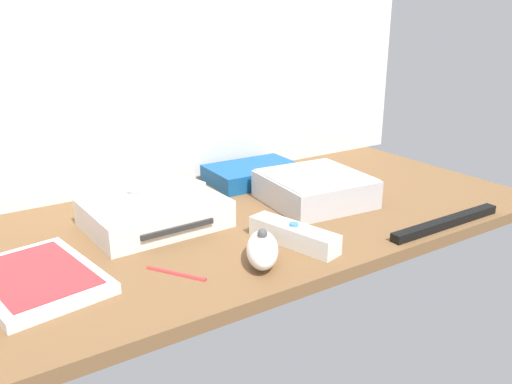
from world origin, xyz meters
TOP-DOWN VIEW (x-y plane):
  - ground_plane at (0.00, 0.00)cm, footprint 100.00×48.00cm
  - back_wall at (0.00, 24.60)cm, footprint 110.00×1.20cm
  - game_console at (-16.54, 4.73)cm, footprint 21.52×17.04cm
  - mini_computer at (12.20, -0.87)cm, footprint 18.46×18.46cm
  - game_case at (-37.00, -5.10)cm, footprint 16.26×20.80cm
  - network_router at (9.62, 15.65)cm, footprint 18.41×12.85cm
  - remote_wand at (-2.19, -13.50)cm, footprint 7.15×15.23cm
  - remote_nunchuk at (-9.54, -16.03)cm, footprint 9.13×10.79cm
  - remote_classic_pad at (-15.96, 5.25)cm, footprint 15.75×10.81cm
  - sensor_bar at (22.57, -21.65)cm, footprint 24.01×1.90cm
  - stylus_pen at (-21.00, -12.56)cm, footprint 5.44×7.96cm

SIDE VIEW (x-z plane):
  - ground_plane at x=0.00cm, z-range -2.00..0.00cm
  - stylus_pen at x=-21.00cm, z-range 0.00..0.70cm
  - sensor_bar at x=22.57cm, z-range 0.00..1.40cm
  - game_case at x=-37.00cm, z-range -0.02..1.54cm
  - remote_wand at x=-2.19cm, z-range -0.19..3.21cm
  - network_router at x=9.62cm, z-range 0.00..3.40cm
  - remote_nunchuk at x=-9.54cm, z-range -0.51..4.59cm
  - game_console at x=-16.54cm, z-range 0.00..4.40cm
  - mini_computer at x=12.20cm, z-range -0.01..5.29cm
  - remote_classic_pad at x=-15.96cm, z-range 4.21..6.61cm
  - back_wall at x=0.00cm, z-range 0.00..64.00cm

